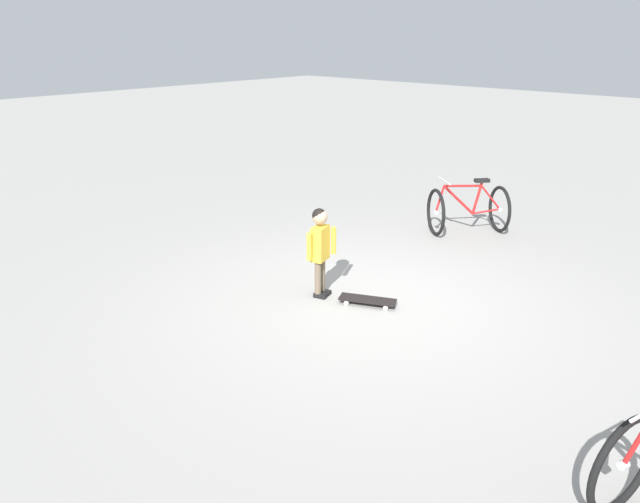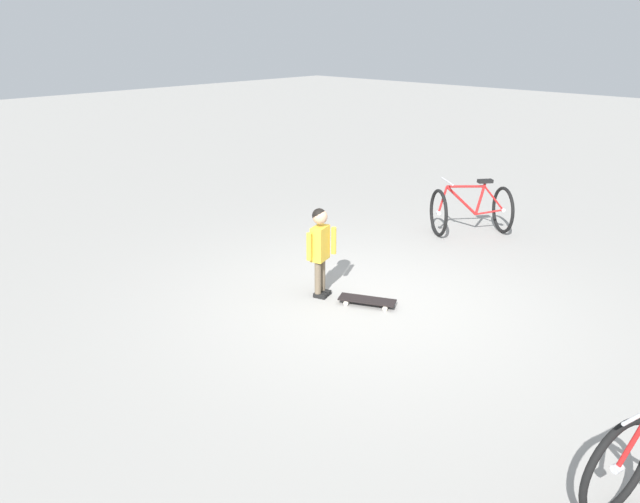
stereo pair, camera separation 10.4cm
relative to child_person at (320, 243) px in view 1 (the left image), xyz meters
The scene contains 4 objects.
ground_plane 0.92m from the child_person, 62.74° to the right, with size 50.00×50.00×0.00m, color gray.
child_person is the anchor object (origin of this frame).
skateboard 0.84m from the child_person, 72.73° to the right, with size 0.45×0.66×0.07m.
bicycle_far 3.23m from the child_person, ahead, with size 1.28×1.22×0.85m.
Camera 1 is at (-5.04, -3.81, 2.95)m, focal length 33.86 mm.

